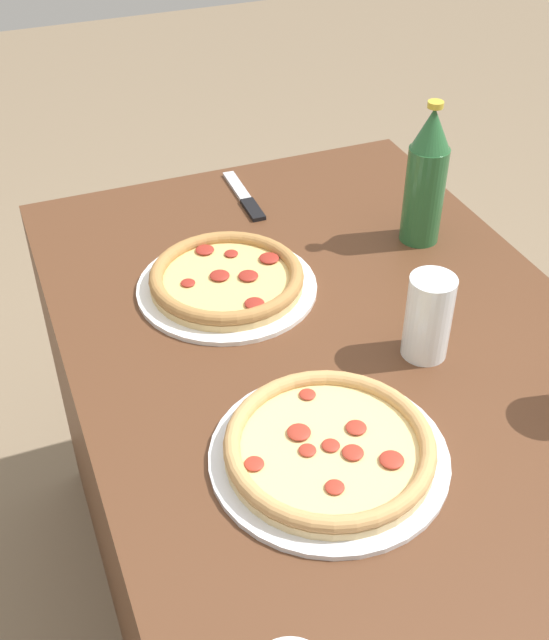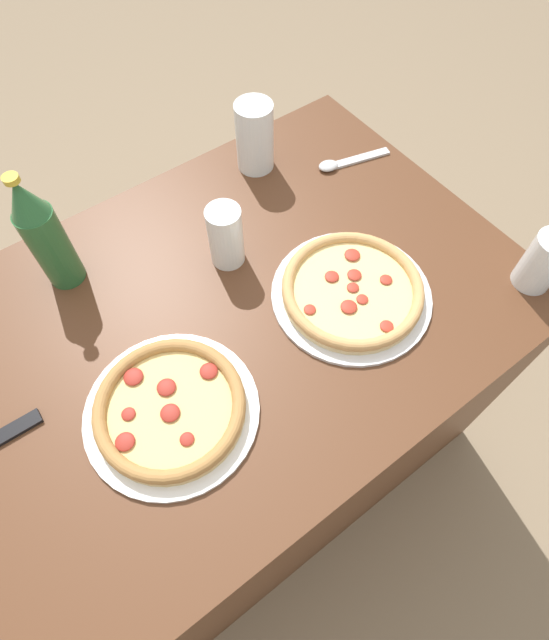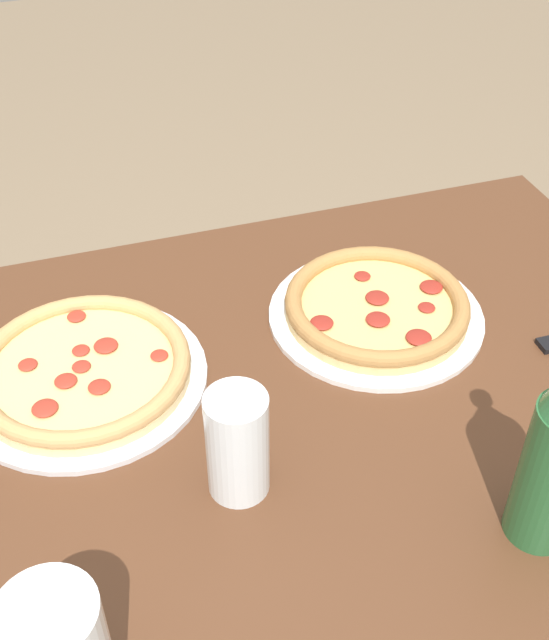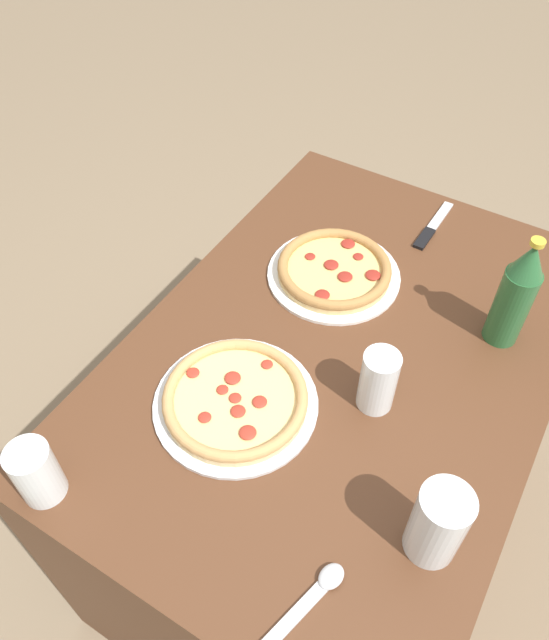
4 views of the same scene
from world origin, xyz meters
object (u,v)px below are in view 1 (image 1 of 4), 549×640
Objects in this scene: knife at (245,198)px; pizza_veggie at (329,449)px; pizza_pepperoni at (227,280)px; beer_bottle at (426,177)px; glass_water at (428,321)px.

pizza_veggie is at bearing 169.31° from knife.
knife is (0.26, -0.13, -0.01)m from pizza_pepperoni.
pizza_veggie is at bearing -179.80° from pizza_pepperoni.
pizza_pepperoni is 1.52× the size of knife.
pizza_veggie is 1.20× the size of beer_bottle.
glass_water is at bearing -170.10° from knife.
beer_bottle is (0.02, -0.36, 0.10)m from pizza_pepperoni.
knife is at bearing -10.69° from pizza_veggie.
pizza_pepperoni is 2.22× the size of glass_water.
pizza_veggie is (-0.39, -0.00, -0.00)m from pizza_pepperoni.
pizza_pepperoni reaches higher than knife.
pizza_pepperoni and pizza_veggie have the same top height.
knife is at bearing 44.58° from beer_bottle.
glass_water is 0.32m from beer_bottle.
glass_water is (-0.26, -0.22, 0.04)m from pizza_pepperoni.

